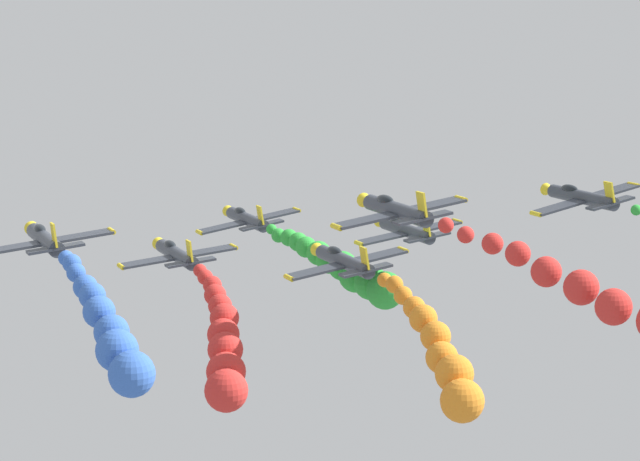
{
  "coord_description": "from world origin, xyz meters",
  "views": [
    {
      "loc": [
        -37.74,
        -96.66,
        144.75
      ],
      "look_at": [
        0.0,
        0.0,
        128.52
      ],
      "focal_mm": 75.98,
      "sensor_mm": 36.0,
      "label": 1
    }
  ],
  "objects_px": {
    "airplane_right_outer": "(45,239)",
    "airplane_left_outer": "(344,261)",
    "airplane_trailing": "(581,197)",
    "airplane_high_slot": "(396,210)",
    "airplane_left_inner": "(176,254)",
    "airplane_right_inner": "(406,230)",
    "airplane_lead": "(246,219)"
  },
  "relations": [
    {
      "from": "airplane_left_outer",
      "to": "airplane_right_inner",
      "type": "bearing_deg",
      "value": 47.97
    },
    {
      "from": "airplane_high_slot",
      "to": "airplane_left_inner",
      "type": "bearing_deg",
      "value": 115.48
    },
    {
      "from": "airplane_right_inner",
      "to": "airplane_high_slot",
      "type": "relative_size",
      "value": 1.0
    },
    {
      "from": "airplane_left_inner",
      "to": "airplane_right_outer",
      "type": "height_order",
      "value": "airplane_right_outer"
    },
    {
      "from": "airplane_high_slot",
      "to": "airplane_lead",
      "type": "bearing_deg",
      "value": 90.3
    },
    {
      "from": "airplane_left_inner",
      "to": "airplane_high_slot",
      "type": "height_order",
      "value": "airplane_high_slot"
    },
    {
      "from": "airplane_trailing",
      "to": "airplane_high_slot",
      "type": "distance_m",
      "value": 24.03
    },
    {
      "from": "airplane_left_inner",
      "to": "airplane_high_slot",
      "type": "relative_size",
      "value": 1.0
    },
    {
      "from": "airplane_right_outer",
      "to": "airplane_left_outer",
      "type": "bearing_deg",
      "value": -6.01
    },
    {
      "from": "airplane_left_outer",
      "to": "airplane_high_slot",
      "type": "distance_m",
      "value": 10.65
    },
    {
      "from": "airplane_left_inner",
      "to": "airplane_high_slot",
      "type": "xyz_separation_m",
      "value": [
        9.72,
        -20.39,
        5.69
      ]
    },
    {
      "from": "airplane_right_inner",
      "to": "airplane_left_inner",
      "type": "bearing_deg",
      "value": -178.39
    },
    {
      "from": "airplane_left_inner",
      "to": "airplane_left_outer",
      "type": "xyz_separation_m",
      "value": [
        9.78,
        -11.01,
        0.64
      ]
    },
    {
      "from": "airplane_right_outer",
      "to": "airplane_trailing",
      "type": "bearing_deg",
      "value": -0.92
    },
    {
      "from": "airplane_left_outer",
      "to": "airplane_right_outer",
      "type": "xyz_separation_m",
      "value": [
        -21.54,
        2.27,
        2.55
      ]
    },
    {
      "from": "airplane_lead",
      "to": "airplane_left_inner",
      "type": "xyz_separation_m",
      "value": [
        -9.55,
        -11.2,
        -0.75
      ]
    },
    {
      "from": "airplane_left_inner",
      "to": "airplane_right_outer",
      "type": "relative_size",
      "value": 1.0
    },
    {
      "from": "airplane_right_outer",
      "to": "airplane_high_slot",
      "type": "xyz_separation_m",
      "value": [
        21.48,
        -11.65,
        2.49
      ]
    },
    {
      "from": "airplane_left_inner",
      "to": "airplane_trailing",
      "type": "bearing_deg",
      "value": -16.89
    },
    {
      "from": "airplane_trailing",
      "to": "airplane_high_slot",
      "type": "relative_size",
      "value": 1.0
    },
    {
      "from": "airplane_trailing",
      "to": "airplane_left_outer",
      "type": "bearing_deg",
      "value": -175.76
    },
    {
      "from": "airplane_lead",
      "to": "airplane_high_slot",
      "type": "relative_size",
      "value": 1.0
    },
    {
      "from": "airplane_trailing",
      "to": "airplane_left_inner",
      "type": "bearing_deg",
      "value": 163.11
    },
    {
      "from": "airplane_right_inner",
      "to": "airplane_high_slot",
      "type": "bearing_deg",
      "value": -116.62
    },
    {
      "from": "airplane_right_inner",
      "to": "airplane_lead",
      "type": "bearing_deg",
      "value": 135.1
    },
    {
      "from": "airplane_lead",
      "to": "airplane_right_outer",
      "type": "xyz_separation_m",
      "value": [
        -21.31,
        -19.94,
        2.45
      ]
    },
    {
      "from": "airplane_right_inner",
      "to": "airplane_high_slot",
      "type": "height_order",
      "value": "airplane_high_slot"
    },
    {
      "from": "airplane_right_outer",
      "to": "airplane_trailing",
      "type": "height_order",
      "value": "airplane_trailing"
    },
    {
      "from": "airplane_left_outer",
      "to": "airplane_left_inner",
      "type": "bearing_deg",
      "value": 131.63
    },
    {
      "from": "airplane_right_inner",
      "to": "airplane_left_outer",
      "type": "xyz_separation_m",
      "value": [
        -10.44,
        -11.58,
        -0.04
      ]
    },
    {
      "from": "airplane_right_inner",
      "to": "airplane_trailing",
      "type": "distance_m",
      "value": 15.16
    },
    {
      "from": "airplane_right_outer",
      "to": "airplane_high_slot",
      "type": "bearing_deg",
      "value": -28.47
    }
  ]
}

